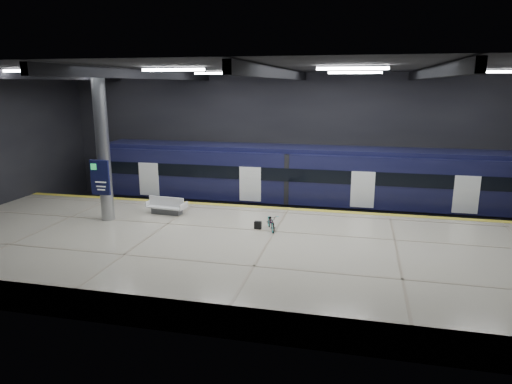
% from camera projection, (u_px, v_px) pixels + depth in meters
% --- Properties ---
extents(ground, '(30.00, 30.00, 0.00)m').
position_uv_depth(ground, '(279.00, 247.00, 20.99)').
color(ground, black).
rests_on(ground, ground).
extents(room_shell, '(30.10, 16.10, 8.05)m').
position_uv_depth(room_shell, '(280.00, 122.00, 19.68)').
color(room_shell, black).
rests_on(room_shell, ground).
extents(platform, '(30.00, 11.00, 1.10)m').
position_uv_depth(platform, '(268.00, 255.00, 18.49)').
color(platform, '#BFB6A2').
rests_on(platform, ground).
extents(safety_strip, '(30.00, 0.40, 0.01)m').
position_uv_depth(safety_strip, '(288.00, 209.00, 23.35)').
color(safety_strip, gold).
rests_on(safety_strip, platform).
extents(rails, '(30.00, 1.52, 0.16)m').
position_uv_depth(rails, '(295.00, 214.00, 26.19)').
color(rails, gray).
rests_on(rails, ground).
extents(train, '(29.40, 2.84, 3.79)m').
position_uv_depth(train, '(340.00, 182.00, 25.20)').
color(train, black).
rests_on(train, ground).
extents(bench, '(2.01, 0.99, 0.85)m').
position_uv_depth(bench, '(167.00, 208.00, 22.40)').
color(bench, '#595B60').
rests_on(bench, platform).
extents(bicycle, '(0.97, 1.47, 0.73)m').
position_uv_depth(bicycle, '(271.00, 222.00, 19.88)').
color(bicycle, '#99999E').
rests_on(bicycle, platform).
extents(pannier_bag, '(0.31, 0.20, 0.35)m').
position_uv_depth(pannier_bag, '(258.00, 225.00, 20.05)').
color(pannier_bag, black).
rests_on(pannier_bag, platform).
extents(info_column, '(0.90, 0.78, 6.90)m').
position_uv_depth(info_column, '(103.00, 149.00, 20.73)').
color(info_column, '#9EA0A5').
rests_on(info_column, platform).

